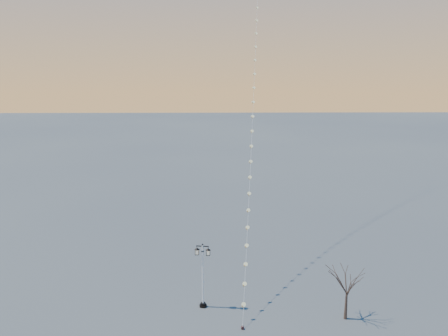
{
  "coord_description": "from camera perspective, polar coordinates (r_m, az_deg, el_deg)",
  "views": [
    {
      "loc": [
        0.03,
        -28.49,
        16.64
      ],
      "look_at": [
        0.64,
        6.04,
        9.33
      ],
      "focal_mm": 38.34,
      "sensor_mm": 36.0,
      "label": 1
    }
  ],
  "objects": [
    {
      "name": "bare_tree",
      "position": [
        33.69,
        14.48,
        -13.33
      ],
      "size": [
        2.14,
        2.14,
        3.55
      ],
      "rotation": [
        0.0,
        0.0,
        -0.09
      ],
      "color": "#3D2C22",
      "rests_on": "ground"
    },
    {
      "name": "ground",
      "position": [
        32.99,
        -0.98,
        -18.34
      ],
      "size": [
        300.0,
        300.0,
        0.0
      ],
      "primitive_type": "plane",
      "color": "#505251",
      "rests_on": "ground"
    },
    {
      "name": "kite_train",
      "position": [
        48.3,
        3.78,
        16.49
      ],
      "size": [
        5.01,
        40.37,
        41.19
      ],
      "rotation": [
        0.0,
        0.0,
        0.27
      ],
      "color": "#371A19",
      "rests_on": "ground"
    },
    {
      "name": "street_lamp",
      "position": [
        34.16,
        -2.55,
        -12.32
      ],
      "size": [
        1.19,
        0.53,
        4.72
      ],
      "rotation": [
        0.0,
        0.0,
        -0.15
      ],
      "color": "black",
      "rests_on": "ground"
    }
  ]
}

